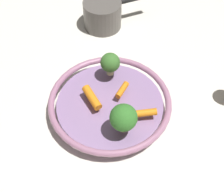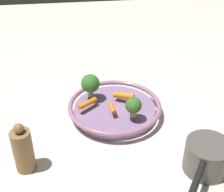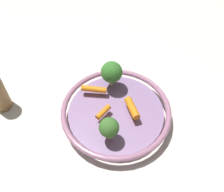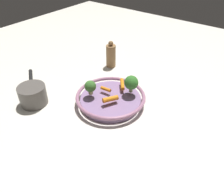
{
  "view_description": "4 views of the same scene",
  "coord_description": "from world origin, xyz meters",
  "px_view_note": "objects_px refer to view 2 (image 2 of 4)",
  "views": [
    {
      "loc": [
        0.38,
        0.25,
        0.62
      ],
      "look_at": [
        0.01,
        0.01,
        0.07
      ],
      "focal_mm": 50.42,
      "sensor_mm": 36.0,
      "label": 1
    },
    {
      "loc": [
        -0.78,
        0.12,
        0.6
      ],
      "look_at": [
        -0.01,
        0.01,
        0.08
      ],
      "focal_mm": 49.94,
      "sensor_mm": 36.0,
      "label": 2
    },
    {
      "loc": [
        -0.29,
        -0.27,
        0.59
      ],
      "look_at": [
        0.01,
        0.02,
        0.07
      ],
      "focal_mm": 41.47,
      "sensor_mm": 36.0,
      "label": 3
    },
    {
      "loc": [
        0.46,
        -0.59,
        0.59
      ],
      "look_at": [
        0.03,
        -0.03,
        0.06
      ],
      "focal_mm": 35.77,
      "sensor_mm": 36.0,
      "label": 4
    }
  ],
  "objects_px": {
    "baby_carrot_left": "(87,104)",
    "pepper_mill": "(23,150)",
    "baby_carrot_center": "(112,108)",
    "baby_carrot_back": "(124,96)",
    "serving_bowl": "(115,109)",
    "broccoli_floret_edge": "(90,84)",
    "broccoli_floret_large": "(133,106)",
    "saucepan": "(207,157)"
  },
  "relations": [
    {
      "from": "baby_carrot_back",
      "to": "pepper_mill",
      "type": "relative_size",
      "value": 0.45
    },
    {
      "from": "baby_carrot_center",
      "to": "pepper_mill",
      "type": "distance_m",
      "value": 0.29
    },
    {
      "from": "baby_carrot_center",
      "to": "baby_carrot_back",
      "type": "relative_size",
      "value": 0.72
    },
    {
      "from": "saucepan",
      "to": "serving_bowl",
      "type": "bearing_deg",
      "value": 36.79
    },
    {
      "from": "baby_carrot_left",
      "to": "pepper_mill",
      "type": "xyz_separation_m",
      "value": [
        -0.19,
        0.17,
        0.01
      ]
    },
    {
      "from": "saucepan",
      "to": "baby_carrot_left",
      "type": "bearing_deg",
      "value": 47.39
    },
    {
      "from": "broccoli_floret_edge",
      "to": "pepper_mill",
      "type": "relative_size",
      "value": 0.52
    },
    {
      "from": "broccoli_floret_edge",
      "to": "pepper_mill",
      "type": "xyz_separation_m",
      "value": [
        -0.25,
        0.19,
        -0.03
      ]
    },
    {
      "from": "serving_bowl",
      "to": "baby_carrot_back",
      "type": "relative_size",
      "value": 4.52
    },
    {
      "from": "baby_carrot_center",
      "to": "baby_carrot_back",
      "type": "xyz_separation_m",
      "value": [
        0.06,
        -0.05,
        0.0
      ]
    },
    {
      "from": "serving_bowl",
      "to": "baby_carrot_left",
      "type": "relative_size",
      "value": 4.25
    },
    {
      "from": "broccoli_floret_large",
      "to": "pepper_mill",
      "type": "distance_m",
      "value": 0.33
    },
    {
      "from": "baby_carrot_back",
      "to": "saucepan",
      "type": "height_order",
      "value": "saucepan"
    },
    {
      "from": "serving_bowl",
      "to": "baby_carrot_left",
      "type": "distance_m",
      "value": 0.09
    },
    {
      "from": "serving_bowl",
      "to": "saucepan",
      "type": "height_order",
      "value": "saucepan"
    },
    {
      "from": "serving_bowl",
      "to": "baby_carrot_center",
      "type": "distance_m",
      "value": 0.05
    },
    {
      "from": "baby_carrot_center",
      "to": "pepper_mill",
      "type": "relative_size",
      "value": 0.32
    },
    {
      "from": "baby_carrot_left",
      "to": "saucepan",
      "type": "relative_size",
      "value": 0.36
    },
    {
      "from": "baby_carrot_left",
      "to": "pepper_mill",
      "type": "height_order",
      "value": "pepper_mill"
    },
    {
      "from": "baby_carrot_center",
      "to": "baby_carrot_back",
      "type": "height_order",
      "value": "baby_carrot_back"
    },
    {
      "from": "baby_carrot_back",
      "to": "saucepan",
      "type": "xyz_separation_m",
      "value": [
        -0.28,
        -0.16,
        -0.01
      ]
    },
    {
      "from": "serving_bowl",
      "to": "baby_carrot_back",
      "type": "xyz_separation_m",
      "value": [
        0.02,
        -0.03,
        0.03
      ]
    },
    {
      "from": "baby_carrot_back",
      "to": "broccoli_floret_edge",
      "type": "height_order",
      "value": "broccoli_floret_edge"
    },
    {
      "from": "broccoli_floret_large",
      "to": "serving_bowl",
      "type": "bearing_deg",
      "value": 32.38
    },
    {
      "from": "baby_carrot_center",
      "to": "broccoli_floret_edge",
      "type": "bearing_deg",
      "value": 32.89
    },
    {
      "from": "baby_carrot_center",
      "to": "broccoli_floret_edge",
      "type": "relative_size",
      "value": 0.62
    },
    {
      "from": "serving_bowl",
      "to": "broccoli_floret_edge",
      "type": "height_order",
      "value": "broccoli_floret_edge"
    },
    {
      "from": "baby_carrot_left",
      "to": "baby_carrot_back",
      "type": "bearing_deg",
      "value": -76.56
    },
    {
      "from": "baby_carrot_left",
      "to": "saucepan",
      "type": "height_order",
      "value": "saucepan"
    },
    {
      "from": "baby_carrot_center",
      "to": "pepper_mill",
      "type": "height_order",
      "value": "pepper_mill"
    },
    {
      "from": "broccoli_floret_large",
      "to": "saucepan",
      "type": "relative_size",
      "value": 0.32
    },
    {
      "from": "baby_carrot_back",
      "to": "broccoli_floret_large",
      "type": "xyz_separation_m",
      "value": [
        -0.09,
        -0.01,
        0.03
      ]
    },
    {
      "from": "baby_carrot_center",
      "to": "broccoli_floret_large",
      "type": "distance_m",
      "value": 0.07
    },
    {
      "from": "baby_carrot_back",
      "to": "broccoli_floret_large",
      "type": "height_order",
      "value": "broccoli_floret_large"
    },
    {
      "from": "baby_carrot_center",
      "to": "baby_carrot_back",
      "type": "bearing_deg",
      "value": -37.33
    },
    {
      "from": "baby_carrot_left",
      "to": "pepper_mill",
      "type": "relative_size",
      "value": 0.48
    },
    {
      "from": "baby_carrot_left",
      "to": "broccoli_floret_edge",
      "type": "xyz_separation_m",
      "value": [
        0.06,
        -0.01,
        0.04
      ]
    },
    {
      "from": "pepper_mill",
      "to": "baby_carrot_back",
      "type": "bearing_deg",
      "value": -52.83
    },
    {
      "from": "serving_bowl",
      "to": "pepper_mill",
      "type": "distance_m",
      "value": 0.32
    },
    {
      "from": "broccoli_floret_edge",
      "to": "baby_carrot_center",
      "type": "bearing_deg",
      "value": -147.11
    },
    {
      "from": "broccoli_floret_large",
      "to": "broccoli_floret_edge",
      "type": "relative_size",
      "value": 0.82
    },
    {
      "from": "baby_carrot_center",
      "to": "baby_carrot_back",
      "type": "distance_m",
      "value": 0.07
    }
  ]
}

